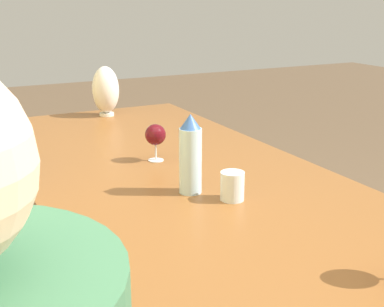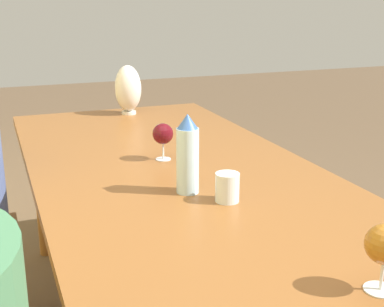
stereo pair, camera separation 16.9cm
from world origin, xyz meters
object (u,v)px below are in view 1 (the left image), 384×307
(vase, at_px, (106,90))
(water_tumbler, at_px, (232,186))
(water_bottle, at_px, (190,155))
(wine_glass_3, at_px, (155,135))

(vase, bearing_deg, water_tumbler, 178.63)
(water_bottle, distance_m, vase, 1.16)
(water_tumbler, distance_m, wine_glass_3, 0.46)
(water_bottle, bearing_deg, wine_glass_3, -5.61)
(water_bottle, height_order, water_tumbler, water_bottle)
(water_bottle, bearing_deg, vase, -5.55)
(vase, relative_size, wine_glass_3, 1.81)
(water_bottle, distance_m, water_tumbler, 0.16)
(vase, bearing_deg, wine_glass_3, 174.47)
(water_tumbler, bearing_deg, wine_glass_3, 5.96)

